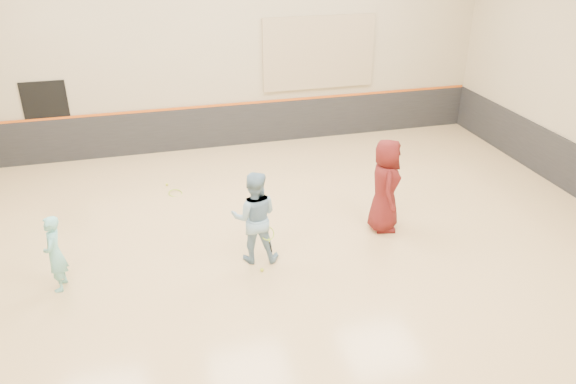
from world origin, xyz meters
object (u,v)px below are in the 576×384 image
object	(u,v)px
instructor	(255,217)
young_man	(385,185)
girl	(55,254)
spare_racket	(175,190)

from	to	relation	value
instructor	young_man	distance (m)	2.87
young_man	instructor	bearing A→B (deg)	114.61
girl	spare_racket	xyz separation A→B (m)	(2.27, 3.24, -0.62)
instructor	young_man	size ratio (longest dim) A/B	0.92
girl	young_man	size ratio (longest dim) A/B	0.71
instructor	girl	bearing A→B (deg)	13.41
girl	spare_racket	bearing A→B (deg)	151.54
girl	spare_racket	size ratio (longest dim) A/B	1.97
instructor	spare_racket	world-z (taller)	instructor
girl	instructor	world-z (taller)	instructor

